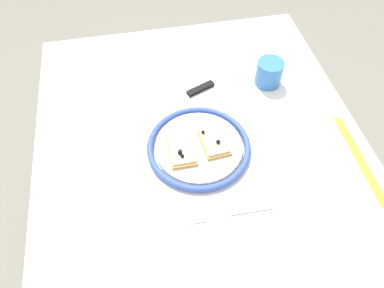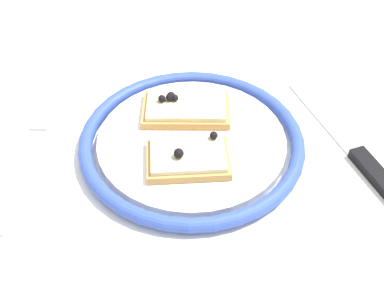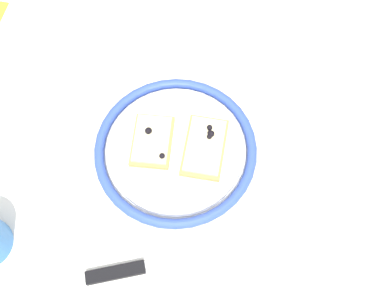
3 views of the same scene
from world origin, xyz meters
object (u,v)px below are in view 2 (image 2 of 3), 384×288
dining_table (207,198)px  pizza_slice_near (188,157)px  fork (24,165)px  pizza_slice_far (186,108)px  knife (361,158)px  plate (192,142)px

dining_table → pizza_slice_near: (-0.02, -0.03, 0.10)m
fork → dining_table: bearing=6.3°
pizza_slice_far → knife: pizza_slice_far is taller
dining_table → fork: bearing=-173.7°
pizza_slice_near → plate: bearing=85.4°
plate → pizza_slice_far: size_ratio=2.48×
pizza_slice_far → dining_table: bearing=-63.7°
plate → knife: size_ratio=1.19×
pizza_slice_near → pizza_slice_far: 0.09m
pizza_slice_far → fork: 0.21m
fork → plate: bearing=10.1°
dining_table → fork: (-0.22, -0.02, 0.08)m
pizza_slice_near → fork: size_ratio=0.50×
pizza_slice_near → knife: (0.21, 0.02, -0.02)m
plate → pizza_slice_far: (-0.01, 0.05, 0.01)m
pizza_slice_far → knife: bearing=-17.8°
plate → fork: 0.20m
pizza_slice_near → fork: pizza_slice_near is taller
pizza_slice_near → pizza_slice_far: (-0.01, 0.09, 0.00)m
dining_table → plate: (-0.02, 0.01, 0.09)m
pizza_slice_near → knife: size_ratio=0.43×
plate → pizza_slice_far: bearing=100.2°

